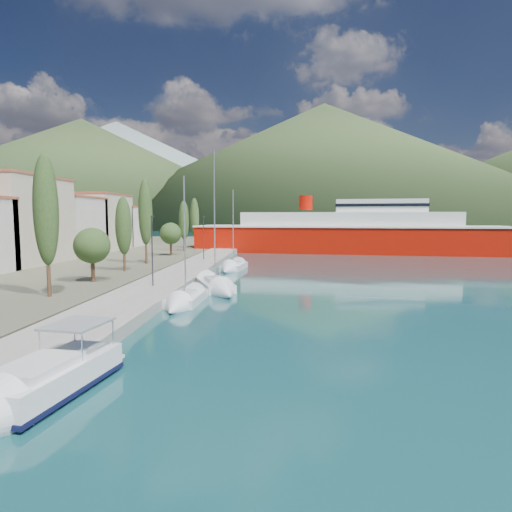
{
  "coord_description": "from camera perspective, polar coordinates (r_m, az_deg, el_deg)",
  "views": [
    {
      "loc": [
        2.33,
        -21.43,
        6.74
      ],
      "look_at": [
        0.0,
        14.0,
        3.5
      ],
      "focal_mm": 30.0,
      "sensor_mm": 36.0,
      "label": 1
    }
  ],
  "objects": [
    {
      "name": "ferry",
      "position": [
        83.91,
        12.21,
        2.88
      ],
      "size": [
        58.96,
        19.6,
        11.49
      ],
      "color": "#B41004",
      "rests_on": "ground"
    },
    {
      "name": "sailboat_mid",
      "position": [
        38.46,
        -4.86,
        -4.4
      ],
      "size": [
        5.92,
        9.86,
        13.84
      ],
      "color": "silver",
      "rests_on": "ground"
    },
    {
      "name": "hills_far",
      "position": [
        658.31,
        15.99,
        11.17
      ],
      "size": [
        1480.0,
        900.0,
        180.0
      ],
      "color": "gray",
      "rests_on": "ground"
    },
    {
      "name": "motor_cruiser",
      "position": [
        17.65,
        -28.42,
        -16.12
      ],
      "size": [
        3.63,
        8.56,
        3.06
      ],
      "color": "black",
      "rests_on": "ground"
    },
    {
      "name": "lamp_posts",
      "position": [
        37.77,
        -13.71,
        1.03
      ],
      "size": [
        0.15,
        47.79,
        6.06
      ],
      "color": "#2D2D33",
      "rests_on": "quay"
    },
    {
      "name": "hills_near",
      "position": [
        407.61,
        17.65,
        10.94
      ],
      "size": [
        1010.0,
        520.0,
        115.0
      ],
      "color": "#354926",
      "rests_on": "ground"
    },
    {
      "name": "ground",
      "position": [
        141.61,
        2.81,
        2.48
      ],
      "size": [
        1400.0,
        1400.0,
        0.0
      ],
      "primitive_type": "plane",
      "color": "#144448"
    },
    {
      "name": "sailboat_far",
      "position": [
        53.71,
        -3.42,
        -1.67
      ],
      "size": [
        3.37,
        7.82,
        11.14
      ],
      "color": "silver",
      "rests_on": "ground"
    },
    {
      "name": "quay",
      "position": [
        49.18,
        -9.6,
        -2.27
      ],
      "size": [
        5.0,
        88.0,
        0.8
      ],
      "primitive_type": "cube",
      "color": "gray",
      "rests_on": "ground"
    },
    {
      "name": "sailboat_near",
      "position": [
        32.62,
        -10.01,
        -6.26
      ],
      "size": [
        2.44,
        7.54,
        10.74
      ],
      "color": "silver",
      "rests_on": "ground"
    },
    {
      "name": "town_buildings",
      "position": [
        67.7,
        -26.77,
        3.66
      ],
      "size": [
        9.2,
        69.2,
        11.3
      ],
      "color": "beige",
      "rests_on": "land_strip"
    },
    {
      "name": "tree_row",
      "position": [
        55.27,
        -15.09,
        4.03
      ],
      "size": [
        3.39,
        63.53,
        10.89
      ],
      "color": "#47301E",
      "rests_on": "land_strip"
    }
  ]
}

